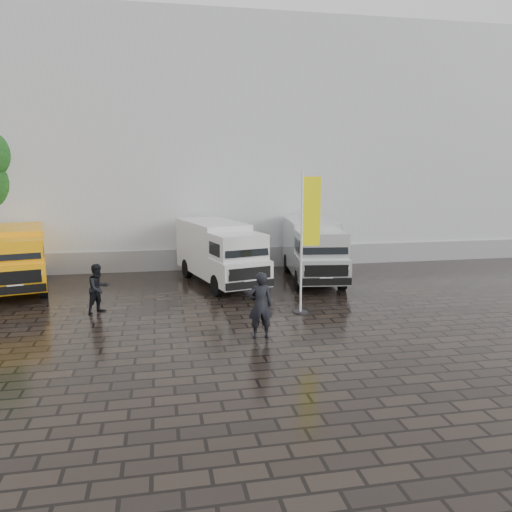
{
  "coord_description": "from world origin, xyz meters",
  "views": [
    {
      "loc": [
        -3.49,
        -15.85,
        4.83
      ],
      "look_at": [
        0.02,
        2.2,
        1.59
      ],
      "focal_mm": 35.0,
      "sensor_mm": 36.0,
      "label": 1
    }
  ],
  "objects": [
    {
      "name": "ground",
      "position": [
        0.0,
        0.0,
        0.0
      ],
      "size": [
        120.0,
        120.0,
        0.0
      ],
      "primitive_type": "plane",
      "color": "black",
      "rests_on": "ground"
    },
    {
      "name": "exhibition_hall",
      "position": [
        2.0,
        16.0,
        6.0
      ],
      "size": [
        44.0,
        16.0,
        12.0
      ],
      "primitive_type": "cube",
      "color": "silver",
      "rests_on": "ground"
    },
    {
      "name": "hall_plinth",
      "position": [
        2.0,
        7.95,
        0.5
      ],
      "size": [
        44.0,
        0.15,
        1.0
      ],
      "primitive_type": "cube",
      "color": "gray",
      "rests_on": "ground"
    },
    {
      "name": "van_yellow",
      "position": [
        -9.14,
        5.14,
        1.23
      ],
      "size": [
        3.19,
        5.67,
        2.47
      ],
      "primitive_type": null,
      "rotation": [
        0.0,
        0.0,
        0.22
      ],
      "color": "#F49D0C",
      "rests_on": "ground"
    },
    {
      "name": "van_white",
      "position": [
        -1.04,
        4.7,
        1.29
      ],
      "size": [
        3.42,
        6.24,
        2.57
      ],
      "primitive_type": null,
      "rotation": [
        0.0,
        0.0,
        0.26
      ],
      "color": "silver",
      "rests_on": "ground"
    },
    {
      "name": "van_silver",
      "position": [
        3.03,
        4.7,
        1.29
      ],
      "size": [
        2.73,
        6.14,
        2.57
      ],
      "primitive_type": null,
      "rotation": [
        0.0,
        0.0,
        -0.13
      ],
      "color": "silver",
      "rests_on": "ground"
    },
    {
      "name": "flagpole",
      "position": [
        1.3,
        -0.08,
        2.64
      ],
      "size": [
        0.88,
        0.5,
        4.75
      ],
      "color": "black",
      "rests_on": "ground"
    },
    {
      "name": "wheelie_bin",
      "position": [
        4.55,
        7.43,
        0.52
      ],
      "size": [
        0.64,
        0.64,
        1.03
      ],
      "primitive_type": "cube",
      "rotation": [
        0.0,
        0.0,
        -0.03
      ],
      "color": "black",
      "rests_on": "ground"
    },
    {
      "name": "person_front",
      "position": [
        -0.74,
        -2.35,
        0.97
      ],
      "size": [
        0.71,
        0.47,
        1.94
      ],
      "primitive_type": "imported",
      "rotation": [
        0.0,
        0.0,
        3.15
      ],
      "color": "black",
      "rests_on": "ground"
    },
    {
      "name": "person_tent",
      "position": [
        -5.59,
        1.2,
        0.84
      ],
      "size": [
        1.02,
        1.02,
        1.67
      ],
      "primitive_type": "imported",
      "rotation": [
        0.0,
        0.0,
        0.79
      ],
      "color": "black",
      "rests_on": "ground"
    }
  ]
}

